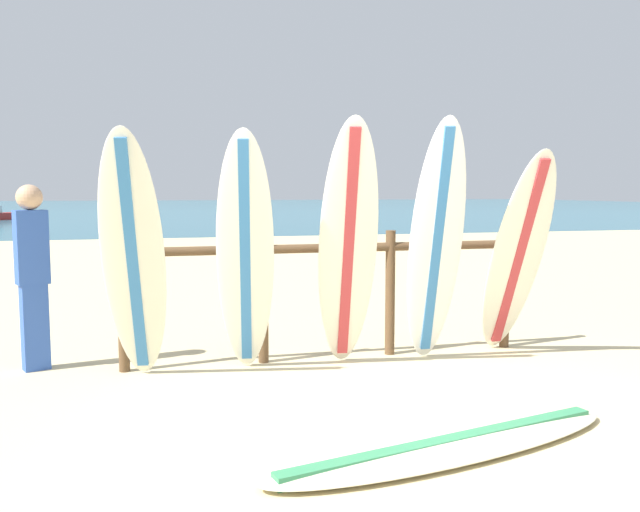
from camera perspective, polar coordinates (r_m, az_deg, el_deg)
The scene contains 10 objects.
ground_plane at distance 4.09m, azimuth 10.17°, elevation -16.27°, with size 120.00×120.00×0.00m, color beige.
ocean_water at distance 61.49m, azimuth -12.84°, elevation 4.18°, with size 120.00×80.00×0.01m, color teal.
surfboard_rack at distance 5.92m, azimuth 0.72°, elevation -1.85°, with size 3.67×0.09×1.16m.
surfboard_leaning_far_left at distance 5.29m, azimuth -15.92°, elevation -0.20°, with size 0.61×0.79×2.00m.
surfboard_leaning_left at distance 5.39m, azimuth -6.52°, elevation 0.14°, with size 0.56×0.70×2.01m.
surfboard_leaning_center_left at distance 5.47m, azimuth 2.44°, elevation 0.81°, with size 0.58×0.80×2.12m.
surfboard_leaning_center at distance 5.76m, azimuth 10.03°, elevation 1.10°, with size 0.52×0.67×2.14m.
surfboard_leaning_center_right at distance 6.18m, azimuth 16.77°, elevation 0.06°, with size 0.53×0.90×1.89m.
surfboard_lying_on_sand at distance 4.10m, azimuth 11.13°, elevation -15.73°, with size 2.50×1.10×0.08m.
beachgoer_standing at distance 6.04m, azimuth -23.70°, elevation -1.03°, with size 0.30×0.25×1.58m.
Camera 1 is at (-1.59, -3.45, 1.53)m, focal length 36.85 mm.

